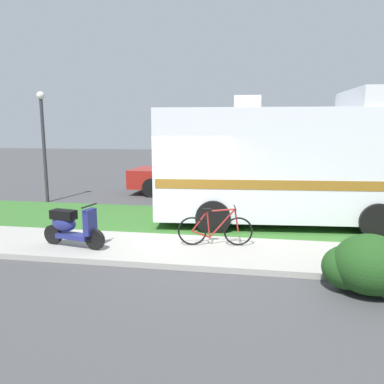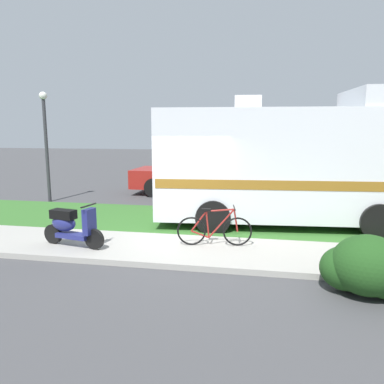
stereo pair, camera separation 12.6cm
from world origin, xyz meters
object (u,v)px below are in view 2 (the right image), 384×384
(pickup_truck_near, at_px, (208,172))
(street_lamp_post, at_px, (46,136))
(scooter, at_px, (71,226))
(motorhome_rv, at_px, (288,163))
(bicycle, at_px, (214,229))

(pickup_truck_near, height_order, street_lamp_post, street_lamp_post)
(scooter, distance_m, street_lamp_post, 6.54)
(pickup_truck_near, relative_size, street_lamp_post, 1.29)
(scooter, bearing_deg, pickup_truck_near, 75.56)
(motorhome_rv, relative_size, scooter, 4.57)
(street_lamp_post, bearing_deg, motorhome_rv, -12.87)
(scooter, relative_size, bicycle, 0.93)
(motorhome_rv, distance_m, bicycle, 3.33)
(street_lamp_post, bearing_deg, pickup_truck_near, 24.34)
(bicycle, xyz_separation_m, pickup_truck_near, (-1.14, 7.03, 0.44))
(bicycle, distance_m, street_lamp_post, 8.34)
(scooter, bearing_deg, motorhome_rv, 33.43)
(motorhome_rv, xyz_separation_m, street_lamp_post, (-8.44, 1.93, 0.68))
(motorhome_rv, height_order, bicycle, motorhome_rv)
(scooter, xyz_separation_m, bicycle, (3.10, 0.60, -0.09))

